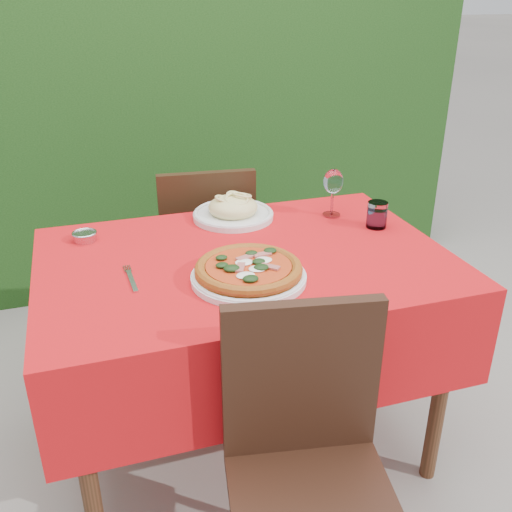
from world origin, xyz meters
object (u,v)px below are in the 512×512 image
object	(u,v)px
pasta_plate	(233,210)
water_glass	(377,216)
chair_near	(307,455)
pizza_plate	(249,271)
steel_ramekin	(85,237)
wine_glass	(333,183)
chair_far	(206,248)
fork	(132,281)

from	to	relation	value
pasta_plate	water_glass	bearing A→B (deg)	-27.26
chair_near	pizza_plate	distance (m)	0.52
steel_ramekin	pizza_plate	bearing A→B (deg)	-45.05
wine_glass	steel_ramekin	xyz separation A→B (m)	(-0.87, 0.04, -0.11)
pizza_plate	water_glass	world-z (taller)	water_glass
chair_far	wine_glass	distance (m)	0.68
chair_near	fork	distance (m)	0.67
fork	chair_near	bearing A→B (deg)	-60.55
water_glass	pizza_plate	bearing A→B (deg)	-155.45
chair_far	water_glass	bearing A→B (deg)	136.57
chair_near	water_glass	distance (m)	0.91
pasta_plate	steel_ramekin	world-z (taller)	pasta_plate
chair_far	pizza_plate	bearing A→B (deg)	91.59
water_glass	steel_ramekin	distance (m)	0.99
chair_near	chair_far	bearing A→B (deg)	97.93
water_glass	fork	size ratio (longest dim) A/B	0.49
chair_near	chair_far	distance (m)	1.24
wine_glass	pasta_plate	bearing A→B (deg)	166.39
chair_far	steel_ramekin	xyz separation A→B (m)	(-0.49, -0.37, 0.27)
chair_far	fork	distance (m)	0.85
chair_far	water_glass	xyz separation A→B (m)	(0.48, -0.56, 0.30)
wine_glass	steel_ramekin	size ratio (longest dim) A/B	2.36
water_glass	fork	distance (m)	0.87
chair_far	water_glass	size ratio (longest dim) A/B	9.39
pizza_plate	steel_ramekin	size ratio (longest dim) A/B	4.44
pizza_plate	fork	world-z (taller)	pizza_plate
chair_far	steel_ramekin	world-z (taller)	chair_far
fork	chair_far	bearing A→B (deg)	59.65
water_glass	wine_glass	distance (m)	0.20
chair_near	fork	xyz separation A→B (m)	(-0.33, 0.53, 0.26)
pizza_plate	fork	size ratio (longest dim) A/B	1.76
wine_glass	steel_ramekin	world-z (taller)	wine_glass
chair_near	water_glass	size ratio (longest dim) A/B	9.40
pizza_plate	water_glass	bearing A→B (deg)	24.55
steel_ramekin	chair_near	bearing A→B (deg)	-62.92
water_glass	wine_glass	size ratio (longest dim) A/B	0.52
pasta_plate	steel_ramekin	xyz separation A→B (m)	(-0.52, -0.05, -0.02)
fork	wine_glass	bearing A→B (deg)	19.18
pizza_plate	wine_glass	bearing A→B (deg)	42.02
pizza_plate	steel_ramekin	bearing A→B (deg)	134.95
pasta_plate	steel_ramekin	distance (m)	0.52
pizza_plate	pasta_plate	size ratio (longest dim) A/B	1.14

